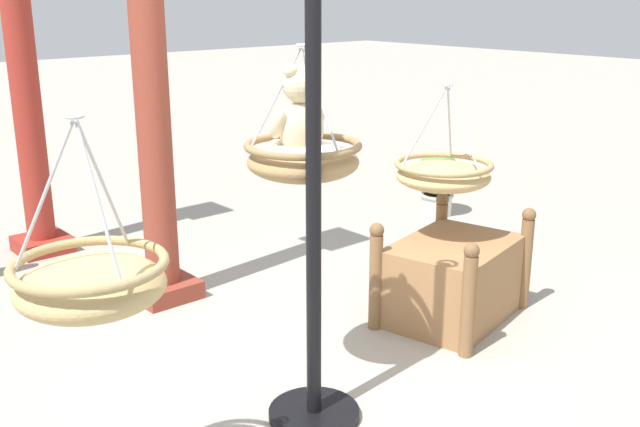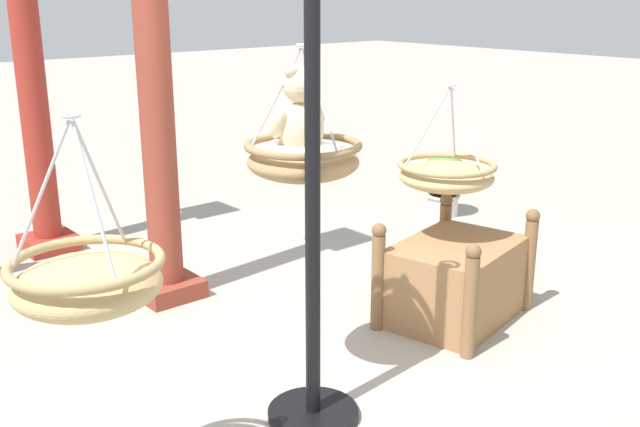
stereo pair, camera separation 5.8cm
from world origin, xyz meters
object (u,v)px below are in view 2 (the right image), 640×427
at_px(display_pole_central, 313,277).
at_px(greenhouse_pillar_right, 155,83).
at_px(hanging_basket_right_low, 447,174).
at_px(greenhouse_pillar_left, 31,82).
at_px(hanging_basket_with_teddy, 303,158).
at_px(wooden_planter_box, 455,278).
at_px(teddy_bear, 300,117).
at_px(hanging_basket_left_high, 87,281).
at_px(potted_plant_tall_leafy, 444,181).

relative_size(display_pole_central, greenhouse_pillar_right, 0.80).
xyz_separation_m(hanging_basket_right_low, greenhouse_pillar_left, (-1.50, 2.77, 0.43)).
bearing_deg(display_pole_central, hanging_basket_with_teddy, 59.04).
bearing_deg(wooden_planter_box, teddy_bear, -178.72).
distance_m(teddy_bear, greenhouse_pillar_left, 2.95).
xyz_separation_m(display_pole_central, greenhouse_pillar_right, (0.20, 1.77, 0.70)).
bearing_deg(hanging_basket_right_low, greenhouse_pillar_left, 118.45).
distance_m(hanging_basket_right_low, greenhouse_pillar_left, 3.18).
distance_m(teddy_bear, hanging_basket_left_high, 1.32).
bearing_deg(hanging_basket_right_low, greenhouse_pillar_right, 133.07).
distance_m(greenhouse_pillar_right, wooden_planter_box, 2.22).
relative_size(hanging_basket_right_low, wooden_planter_box, 0.63).
height_order(greenhouse_pillar_left, wooden_planter_box, greenhouse_pillar_left).
bearing_deg(teddy_bear, hanging_basket_left_high, -165.18).
bearing_deg(greenhouse_pillar_left, display_pole_central, -88.88).
distance_m(hanging_basket_left_high, hanging_basket_right_low, 2.56).
xyz_separation_m(hanging_basket_with_teddy, potted_plant_tall_leafy, (2.91, 1.58, -0.89)).
distance_m(hanging_basket_with_teddy, potted_plant_tall_leafy, 3.43).
bearing_deg(wooden_planter_box, potted_plant_tall_leafy, 42.55).
xyz_separation_m(teddy_bear, wooden_planter_box, (1.25, 0.03, -1.14)).
xyz_separation_m(hanging_basket_with_teddy, greenhouse_pillar_left, (-0.21, 2.97, 0.11)).
bearing_deg(wooden_planter_box, hanging_basket_left_high, -171.91).
bearing_deg(teddy_bear, potted_plant_tall_leafy, 28.13).
height_order(teddy_bear, hanging_basket_left_high, teddy_bear).
distance_m(display_pole_central, greenhouse_pillar_right, 1.92).
xyz_separation_m(display_pole_central, hanging_basket_with_teddy, (0.15, 0.25, 0.49)).
height_order(teddy_bear, greenhouse_pillar_left, greenhouse_pillar_left).
xyz_separation_m(hanging_basket_with_teddy, hanging_basket_left_high, (-1.22, -0.30, -0.21)).
bearing_deg(potted_plant_tall_leafy, display_pole_central, -149.14).
distance_m(hanging_basket_with_teddy, hanging_basket_left_high, 1.27).
bearing_deg(greenhouse_pillar_left, teddy_bear, -85.87).
relative_size(display_pole_central, teddy_bear, 5.33).
bearing_deg(teddy_bear, greenhouse_pillar_right, 88.18).
xyz_separation_m(hanging_basket_left_high, greenhouse_pillar_left, (1.01, 3.27, 0.32)).
bearing_deg(potted_plant_tall_leafy, hanging_basket_left_high, -155.54).
bearing_deg(hanging_basket_left_high, greenhouse_pillar_right, 55.20).
relative_size(display_pole_central, hanging_basket_right_low, 3.65).
height_order(greenhouse_pillar_right, potted_plant_tall_leafy, greenhouse_pillar_right).
bearing_deg(display_pole_central, wooden_planter_box, 12.13).
height_order(display_pole_central, hanging_basket_right_low, display_pole_central).
distance_m(teddy_bear, greenhouse_pillar_right, 1.50).
relative_size(teddy_bear, wooden_planter_box, 0.43).
distance_m(teddy_bear, hanging_basket_right_low, 1.40).
bearing_deg(display_pole_central, greenhouse_pillar_right, 83.63).
height_order(hanging_basket_with_teddy, greenhouse_pillar_left, greenhouse_pillar_left).
xyz_separation_m(greenhouse_pillar_left, potted_plant_tall_leafy, (3.12, -1.39, -1.00)).
distance_m(display_pole_central, teddy_bear, 0.75).
bearing_deg(hanging_basket_left_high, greenhouse_pillar_left, 72.87).
distance_m(hanging_basket_left_high, potted_plant_tall_leafy, 4.59).
distance_m(hanging_basket_left_high, greenhouse_pillar_left, 3.43).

